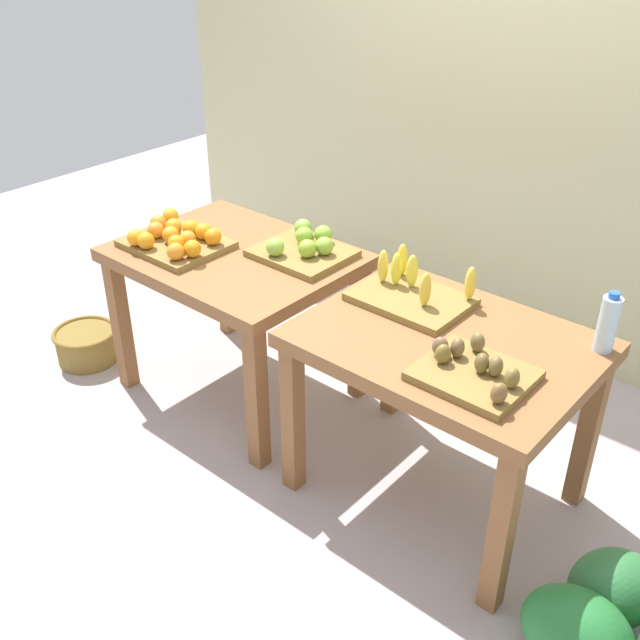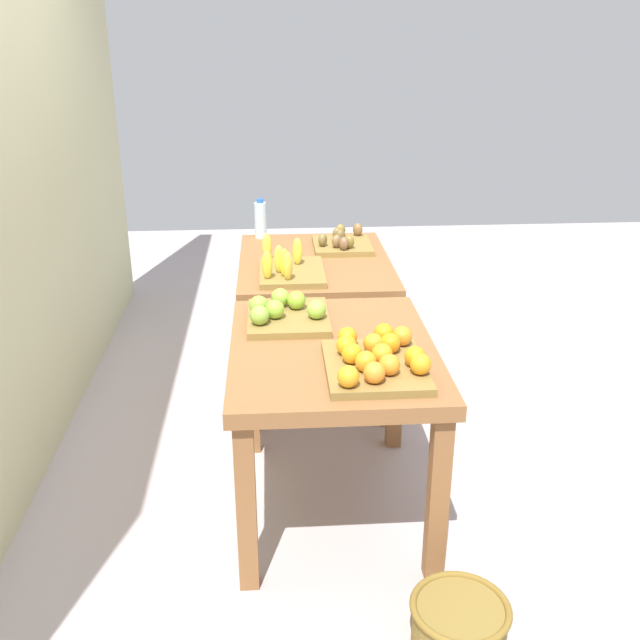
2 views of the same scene
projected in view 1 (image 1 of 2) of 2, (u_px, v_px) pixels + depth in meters
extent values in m
plane|color=#AA9D9F|center=(328.00, 434.00, 3.38)|extent=(8.00, 8.00, 0.00)
cube|color=#C3C191|center=(514.00, 48.00, 3.50)|extent=(4.40, 0.12, 3.00)
cube|color=brown|center=(234.00, 258.00, 3.33)|extent=(1.04, 0.80, 0.06)
cube|color=brown|center=(121.00, 324.00, 3.56)|extent=(0.07, 0.07, 0.69)
cube|color=brown|center=(257.00, 399.00, 3.04)|extent=(0.07, 0.07, 0.69)
cube|color=brown|center=(225.00, 276.00, 4.00)|extent=(0.07, 0.07, 0.69)
cube|color=brown|center=(359.00, 333.00, 3.49)|extent=(0.07, 0.07, 0.69)
cube|color=brown|center=(447.00, 344.00, 2.70)|extent=(1.04, 0.80, 0.06)
cube|color=brown|center=(293.00, 418.00, 2.93)|extent=(0.07, 0.07, 0.69)
cube|color=brown|center=(501.00, 533.00, 2.41)|extent=(0.07, 0.07, 0.69)
cube|color=brown|center=(394.00, 348.00, 3.37)|extent=(0.07, 0.07, 0.69)
cube|color=brown|center=(588.00, 432.00, 2.86)|extent=(0.07, 0.07, 0.69)
cube|color=olive|center=(176.00, 244.00, 3.35)|extent=(0.44, 0.36, 0.03)
sphere|color=orange|center=(146.00, 241.00, 3.26)|extent=(0.10, 0.10, 0.08)
sphere|color=orange|center=(188.00, 239.00, 3.27)|extent=(0.11, 0.11, 0.08)
sphere|color=orange|center=(191.00, 228.00, 3.38)|extent=(0.08, 0.08, 0.08)
sphere|color=orange|center=(158.00, 223.00, 3.43)|extent=(0.11, 0.11, 0.08)
sphere|color=orange|center=(213.00, 237.00, 3.29)|extent=(0.09, 0.09, 0.08)
sphere|color=orange|center=(174.00, 227.00, 3.39)|extent=(0.10, 0.10, 0.08)
sphere|color=orange|center=(170.00, 216.00, 3.50)|extent=(0.11, 0.11, 0.08)
sphere|color=orange|center=(176.00, 243.00, 3.23)|extent=(0.08, 0.08, 0.08)
sphere|color=orange|center=(171.00, 235.00, 3.31)|extent=(0.10, 0.10, 0.08)
sphere|color=orange|center=(192.00, 249.00, 3.19)|extent=(0.08, 0.08, 0.08)
sphere|color=orange|center=(156.00, 230.00, 3.36)|extent=(0.11, 0.11, 0.08)
sphere|color=orange|center=(176.00, 252.00, 3.16)|extent=(0.10, 0.10, 0.08)
sphere|color=orange|center=(136.00, 237.00, 3.29)|extent=(0.11, 0.11, 0.08)
sphere|color=orange|center=(203.00, 231.00, 3.35)|extent=(0.11, 0.11, 0.08)
cube|color=olive|center=(302.00, 253.00, 3.27)|extent=(0.40, 0.34, 0.03)
sphere|color=#86BF3A|center=(323.00, 234.00, 3.31)|extent=(0.11, 0.11, 0.08)
sphere|color=#85B03F|center=(303.00, 228.00, 3.38)|extent=(0.11, 0.11, 0.08)
sphere|color=#8CC040|center=(275.00, 247.00, 3.20)|extent=(0.08, 0.08, 0.08)
sphere|color=#89B531|center=(307.00, 249.00, 3.18)|extent=(0.11, 0.11, 0.08)
sphere|color=#8CBA3B|center=(324.00, 246.00, 3.20)|extent=(0.09, 0.09, 0.08)
sphere|color=#88B936|center=(304.00, 236.00, 3.30)|extent=(0.11, 0.11, 0.08)
cube|color=olive|center=(411.00, 299.00, 2.91)|extent=(0.44, 0.32, 0.03)
ellipsoid|color=yellow|center=(470.00, 283.00, 2.84)|extent=(0.06, 0.06, 0.14)
ellipsoid|color=yellow|center=(412.00, 271.00, 2.93)|extent=(0.06, 0.06, 0.14)
ellipsoid|color=yellow|center=(383.00, 266.00, 2.97)|extent=(0.07, 0.06, 0.14)
ellipsoid|color=yellow|center=(396.00, 269.00, 2.95)|extent=(0.06, 0.06, 0.14)
ellipsoid|color=yellow|center=(425.00, 289.00, 2.80)|extent=(0.05, 0.05, 0.14)
ellipsoid|color=yellow|center=(402.00, 260.00, 3.02)|extent=(0.04, 0.05, 0.14)
cube|color=olive|center=(474.00, 375.00, 2.45)|extent=(0.36, 0.32, 0.03)
ellipsoid|color=brown|center=(496.00, 366.00, 2.41)|extent=(0.06, 0.07, 0.07)
ellipsoid|color=brown|center=(512.00, 378.00, 2.35)|extent=(0.05, 0.06, 0.07)
ellipsoid|color=brown|center=(478.00, 342.00, 2.54)|extent=(0.07, 0.07, 0.07)
ellipsoid|color=brown|center=(458.00, 347.00, 2.51)|extent=(0.06, 0.07, 0.07)
ellipsoid|color=brown|center=(443.00, 354.00, 2.47)|extent=(0.07, 0.07, 0.07)
ellipsoid|color=brown|center=(499.00, 393.00, 2.28)|extent=(0.07, 0.07, 0.07)
ellipsoid|color=brown|center=(440.00, 347.00, 2.51)|extent=(0.07, 0.07, 0.07)
ellipsoid|color=brown|center=(482.00, 363.00, 2.42)|extent=(0.07, 0.07, 0.07)
cylinder|color=silver|center=(608.00, 324.00, 2.57)|extent=(0.07, 0.07, 0.21)
cylinder|color=blue|center=(614.00, 295.00, 2.51)|extent=(0.04, 0.04, 0.02)
ellipsoid|color=#2E703B|center=(613.00, 588.00, 2.48)|extent=(0.38, 0.40, 0.26)
ellipsoid|color=#257032|center=(577.00, 632.00, 2.33)|extent=(0.38, 0.31, 0.27)
cylinder|color=olive|center=(87.00, 346.00, 3.87)|extent=(0.31, 0.31, 0.17)
torus|color=brown|center=(84.00, 332.00, 3.83)|extent=(0.33, 0.33, 0.02)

